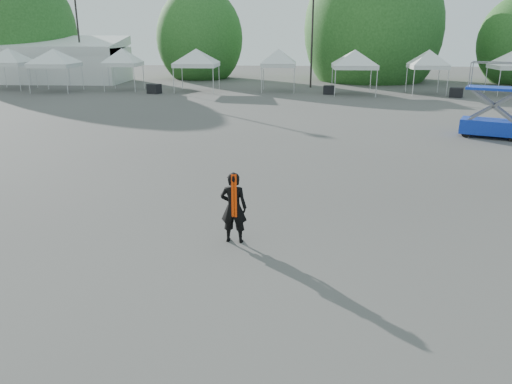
{
  "coord_description": "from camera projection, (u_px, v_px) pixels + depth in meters",
  "views": [
    {
      "loc": [
        1.56,
        -11.99,
        4.67
      ],
      "look_at": [
        0.78,
        -1.62,
        1.3
      ],
      "focal_mm": 35.0,
      "sensor_mm": 36.0,
      "label": 1
    }
  ],
  "objects": [
    {
      "name": "crate_east",
      "position": [
        456.0,
        93.0,
        36.55
      ],
      "size": [
        1.1,
        1.0,
        0.7
      ],
      "primitive_type": "cube",
      "rotation": [
        0.0,
        0.0,
        -0.41
      ],
      "color": "black",
      "rests_on": "ground"
    },
    {
      "name": "light_pole_east",
      "position": [
        313.0,
        20.0,
        41.37
      ],
      "size": [
        0.6,
        0.25,
        9.8
      ],
      "color": "black",
      "rests_on": "ground"
    },
    {
      "name": "man",
      "position": [
        234.0,
        207.0,
        11.34
      ],
      "size": [
        0.64,
        0.45,
        1.67
      ],
      "rotation": [
        0.0,
        0.0,
        3.06
      ],
      "color": "black",
      "rests_on": "ground"
    },
    {
      "name": "light_pole_west",
      "position": [
        77.0,
        18.0,
        44.67
      ],
      "size": [
        0.6,
        0.25,
        10.3
      ],
      "color": "black",
      "rests_on": "ground"
    },
    {
      "name": "crate_west",
      "position": [
        154.0,
        89.0,
        38.79
      ],
      "size": [
        1.15,
        1.05,
        0.73
      ],
      "primitive_type": "cube",
      "rotation": [
        0.0,
        0.0,
        -0.41
      ],
      "color": "black",
      "rests_on": "ground"
    },
    {
      "name": "tent_d",
      "position": [
        196.0,
        52.0,
        39.4
      ],
      "size": [
        4.68,
        4.68,
        3.88
      ],
      "color": "silver",
      "rests_on": "ground"
    },
    {
      "name": "tent_b",
      "position": [
        53.0,
        52.0,
        39.18
      ],
      "size": [
        4.57,
        4.57,
        3.88
      ],
      "color": "silver",
      "rests_on": "ground"
    },
    {
      "name": "tent_c",
      "position": [
        122.0,
        52.0,
        40.16
      ],
      "size": [
        3.84,
        3.84,
        3.88
      ],
      "color": "silver",
      "rests_on": "ground"
    },
    {
      "name": "tent_g",
      "position": [
        429.0,
        53.0,
        37.49
      ],
      "size": [
        3.78,
        3.78,
        3.88
      ],
      "color": "silver",
      "rests_on": "ground"
    },
    {
      "name": "crate_mid",
      "position": [
        329.0,
        90.0,
        38.36
      ],
      "size": [
        0.93,
        0.77,
        0.66
      ],
      "primitive_type": "cube",
      "rotation": [
        0.0,
        0.0,
        -0.14
      ],
      "color": "black",
      "rests_on": "ground"
    },
    {
      "name": "tree_mid_e",
      "position": [
        373.0,
        29.0,
        47.79
      ],
      "size": [
        5.12,
        5.12,
        7.79
      ],
      "color": "#382314",
      "rests_on": "ground"
    },
    {
      "name": "tent_a",
      "position": [
        8.0,
        51.0,
        40.89
      ],
      "size": [
        4.19,
        4.19,
        3.88
      ],
      "color": "silver",
      "rests_on": "ground"
    },
    {
      "name": "tree_mid_w",
      "position": [
        200.0,
        38.0,
        50.23
      ],
      "size": [
        4.16,
        4.16,
        6.33
      ],
      "color": "#382314",
      "rests_on": "ground"
    },
    {
      "name": "tree_far_w",
      "position": [
        17.0,
        32.0,
        49.41
      ],
      "size": [
        4.8,
        4.8,
        7.3
      ],
      "color": "#382314",
      "rests_on": "ground"
    },
    {
      "name": "tent_e",
      "position": [
        279.0,
        52.0,
        39.44
      ],
      "size": [
        3.88,
        3.88,
        3.88
      ],
      "color": "silver",
      "rests_on": "ground"
    },
    {
      "name": "marquee",
      "position": [
        45.0,
        61.0,
        47.08
      ],
      "size": [
        15.0,
        6.25,
        4.23
      ],
      "color": "silver",
      "rests_on": "ground"
    },
    {
      "name": "scissor_lift",
      "position": [
        495.0,
        100.0,
        22.41
      ],
      "size": [
        2.89,
        2.23,
        3.35
      ],
      "rotation": [
        0.0,
        0.0,
        -0.41
      ],
      "color": "#0D17AB",
      "rests_on": "ground"
    },
    {
      "name": "ground",
      "position": [
        231.0,
        220.0,
        12.92
      ],
      "size": [
        120.0,
        120.0,
        0.0
      ],
      "primitive_type": "plane",
      "color": "#474442",
      "rests_on": "ground"
    },
    {
      "name": "tent_f",
      "position": [
        355.0,
        53.0,
        37.45
      ],
      "size": [
        4.57,
        4.57,
        3.88
      ],
      "color": "silver",
      "rests_on": "ground"
    }
  ]
}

